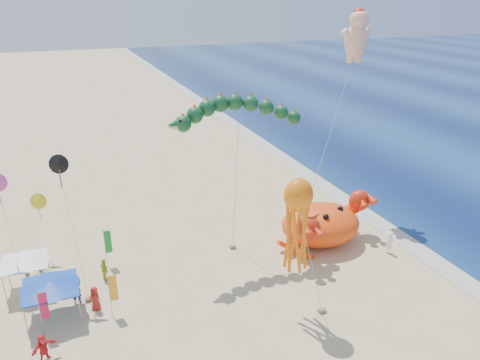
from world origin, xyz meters
name	(u,v)px	position (x,y,z in m)	size (l,w,h in m)	color
ground	(272,260)	(0.00, 0.00, 0.00)	(320.00, 320.00, 0.00)	#D1B784
foam_strip	(394,234)	(12.00, 0.00, 0.01)	(320.00, 320.00, 0.00)	silver
crab_inflatable	(322,223)	(5.11, 1.18, 1.80)	(9.30, 7.97, 4.08)	#FE460D
dragon_kite	(237,117)	(-1.97, 2.77, 11.33)	(11.04, 3.39, 12.54)	#103D1E
cherub_kite	(357,35)	(11.27, 7.34, 16.47)	(7.38, 3.78, 18.71)	#FEB89B
octopus_kite	(297,218)	(-1.44, -6.27, 6.97)	(2.91, 1.91, 9.59)	orange
canopy_blue	(50,284)	(-16.39, -0.94, 2.44)	(3.77, 3.77, 2.71)	gray
canopy_white	(24,259)	(-18.04, 3.00, 2.44)	(3.35, 3.35, 2.71)	gray
feather_flags	(65,282)	(-15.50, -0.29, 2.01)	(8.66, 6.76, 3.20)	gray
beachgoers	(91,284)	(-13.90, 0.53, 0.88)	(28.37, 11.53, 1.86)	#1C1DA7
small_kites	(33,196)	(-16.79, 4.22, 6.67)	(5.45, 8.98, 10.16)	gold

